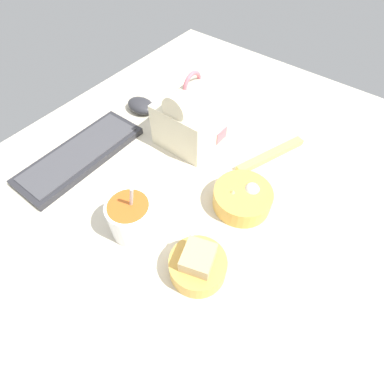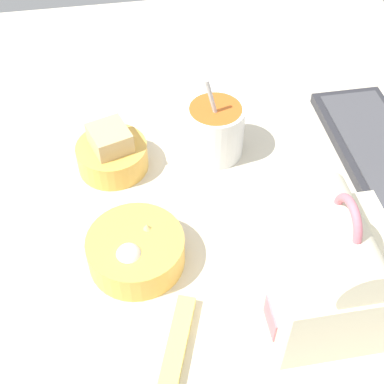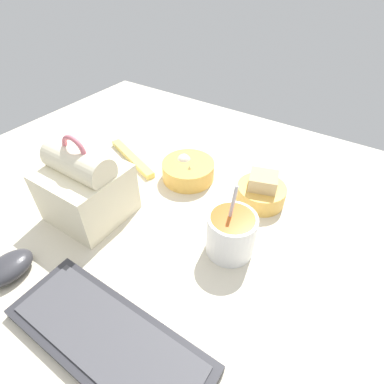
{
  "view_description": "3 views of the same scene",
  "coord_description": "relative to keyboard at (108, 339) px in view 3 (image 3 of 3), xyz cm",
  "views": [
    {
      "loc": [
        -35.03,
        -27.08,
        61.5
      ],
      "look_at": [
        -2.16,
        -1.6,
        7.0
      ],
      "focal_mm": 28.0,
      "sensor_mm": 36.0,
      "label": 1
    },
    {
      "loc": [
        50.69,
        -10.73,
        65.92
      ],
      "look_at": [
        -2.16,
        -1.6,
        7.0
      ],
      "focal_mm": 50.0,
      "sensor_mm": 36.0,
      "label": 2
    },
    {
      "loc": [
        -31.19,
        42.22,
        51.81
      ],
      "look_at": [
        -2.16,
        -1.6,
        7.0
      ],
      "focal_mm": 28.0,
      "sensor_mm": 36.0,
      "label": 3
    }
  ],
  "objects": [
    {
      "name": "desk_surface",
      "position": [
        8.33,
        -32.11,
        -2.02
      ],
      "size": [
        140.0,
        110.0,
        2.0
      ],
      "color": "beige",
      "rests_on": "ground"
    },
    {
      "name": "bento_bowl_snacks",
      "position": [
        13.55,
        -42.97,
        1.6
      ],
      "size": [
        13.84,
        13.84,
        6.12
      ],
      "color": "#EAB24C",
      "rests_on": "desk_surface"
    },
    {
      "name": "keyboard",
      "position": [
        0.0,
        0.0,
        0.0
      ],
      "size": [
        35.32,
        13.21,
        2.1
      ],
      "color": "#2D2D33",
      "rests_on": "desk_surface"
    },
    {
      "name": "lunch_bag",
      "position": [
        24.81,
        -19.34,
        6.77
      ],
      "size": [
        16.5,
        16.16,
        20.75
      ],
      "color": "#EFE5C1",
      "rests_on": "desk_surface"
    },
    {
      "name": "bento_bowl_sandwich",
      "position": [
        -6.42,
        -44.95,
        1.98
      ],
      "size": [
        11.71,
        11.71,
        8.04
      ],
      "color": "#EAB24C",
      "rests_on": "desk_surface"
    },
    {
      "name": "chopstick_case",
      "position": [
        31.91,
        -40.89,
        -0.22
      ],
      "size": [
        21.44,
        9.95,
        1.6
      ],
      "color": "#EFD666",
      "rests_on": "desk_surface"
    },
    {
      "name": "soup_cup",
      "position": [
        -7.25,
        -27.52,
        3.88
      ],
      "size": [
        9.84,
        9.84,
        15.6
      ],
      "color": "white",
      "rests_on": "desk_surface"
    },
    {
      "name": "computer_mouse",
      "position": [
        25.1,
        1.09,
        0.85
      ],
      "size": [
        6.63,
        9.4,
        3.73
      ],
      "color": "#333338",
      "rests_on": "desk_surface"
    }
  ]
}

